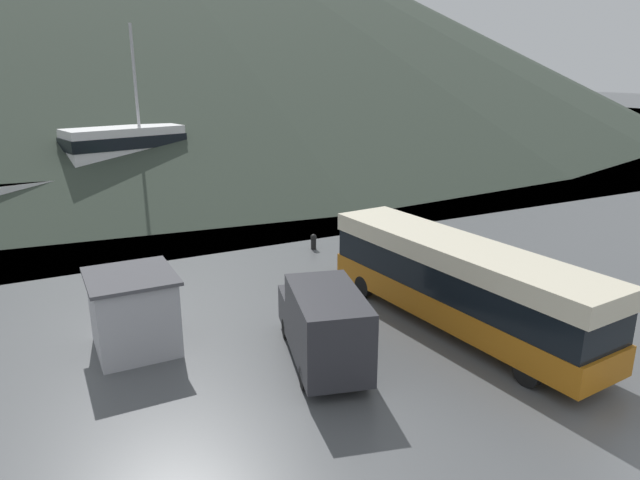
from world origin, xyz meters
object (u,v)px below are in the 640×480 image
Objects in this scene: tour_bus at (458,280)px; dock_kiosk at (134,312)px; delivery_van at (323,323)px; fishing_boat at (154,172)px; storage_bin at (533,285)px.

tour_bus is 11.31m from dock_kiosk.
tour_bus is 2.05× the size of delivery_van.
fishing_boat is at bearing 76.74° from dock_kiosk.
tour_bus reaches higher than storage_bin.
fishing_boat is (-5.25, 26.81, 0.18)m from tour_bus.
fishing_boat is 8.22× the size of dock_kiosk.
tour_bus reaches higher than delivery_van.
fishing_boat is at bearing 96.18° from tour_bus.
delivery_van is (-5.53, -0.16, -0.44)m from tour_bus.
dock_kiosk is (-5.19, 3.75, -0.02)m from delivery_van.
delivery_van is 3.84× the size of storage_bin.
delivery_van reaches higher than storage_bin.
tour_bus reaches higher than dock_kiosk.
delivery_van is 1.93× the size of dock_kiosk.
storage_bin is 0.50× the size of dock_kiosk.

